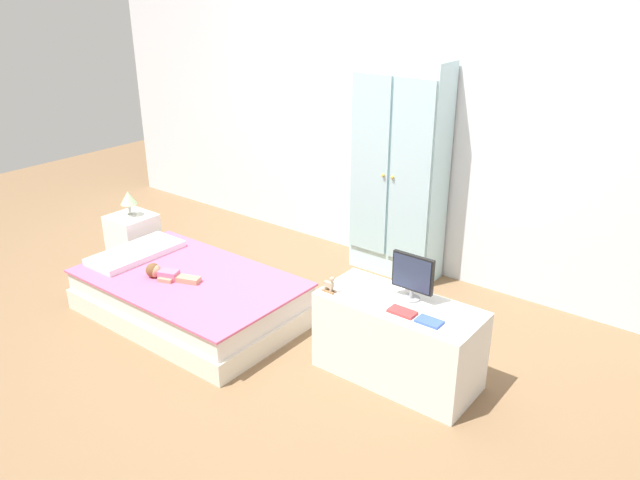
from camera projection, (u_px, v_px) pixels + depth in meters
name	position (u px, v px, depth m)	size (l,w,h in m)	color
ground_plane	(271.00, 343.00, 4.03)	(10.00, 10.00, 0.02)	brown
back_wall	(407.00, 95.00, 4.65)	(6.40, 0.05, 2.70)	silver
bed	(190.00, 296.00, 4.29)	(1.52, 0.93, 0.30)	silver
pillow	(136.00, 253.00, 4.53)	(0.32, 0.67, 0.05)	silver
doll	(163.00, 273.00, 4.19)	(0.38, 0.20, 0.10)	#D6668E
nightstand	(134.00, 239.00, 5.07)	(0.32, 0.32, 0.41)	white
table_lamp	(128.00, 199.00, 4.93)	(0.13, 0.13, 0.20)	#B7B2AD
wardrobe	(399.00, 171.00, 4.68)	(0.70, 0.31, 1.64)	silver
tv_stand	(398.00, 340.00, 3.59)	(0.93, 0.42, 0.49)	silver
tv_monitor	(413.00, 275.00, 3.47)	(0.25, 0.10, 0.27)	#99999E
rocking_horse_toy	(330.00, 285.00, 3.59)	(0.08, 0.04, 0.10)	#8E6642
book_red	(402.00, 312.00, 3.38)	(0.15, 0.08, 0.02)	#CC3838
book_blue	(429.00, 322.00, 3.29)	(0.14, 0.09, 0.01)	blue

